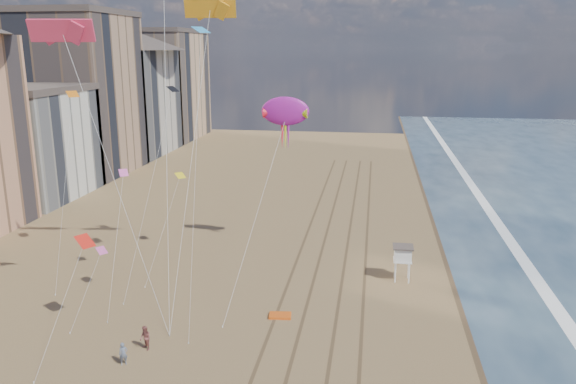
% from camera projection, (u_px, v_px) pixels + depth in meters
% --- Properties ---
extents(wet_sand, '(260.00, 260.00, 0.00)m').
position_uv_depth(wet_sand, '(478.00, 249.00, 64.61)').
color(wet_sand, '#42301E').
rests_on(wet_sand, ground).
extents(foam, '(260.00, 260.00, 0.00)m').
position_uv_depth(foam, '(517.00, 250.00, 63.98)').
color(foam, white).
rests_on(foam, ground).
extents(tracks, '(7.68, 120.00, 0.01)m').
position_uv_depth(tracks, '(329.00, 273.00, 57.47)').
color(tracks, brown).
rests_on(tracks, ground).
extents(buildings, '(34.72, 131.35, 29.00)m').
position_uv_depth(buildings, '(64.00, 102.00, 95.30)').
color(buildings, '#C6B284').
rests_on(buildings, ground).
extents(lifeguard_stand, '(1.98, 1.98, 3.58)m').
position_uv_depth(lifeguard_stand, '(403.00, 254.00, 55.09)').
color(lifeguard_stand, white).
rests_on(lifeguard_stand, ground).
extents(grounded_kite, '(2.00, 1.39, 0.21)m').
position_uv_depth(grounded_kite, '(280.00, 316.00, 48.18)').
color(grounded_kite, '#E35613').
rests_on(grounded_kite, ground).
extents(show_kite, '(4.77, 9.36, 23.22)m').
position_uv_depth(show_kite, '(285.00, 112.00, 58.86)').
color(show_kite, '#9F1890').
rests_on(show_kite, ground).
extents(kite_flyer_a, '(0.75, 0.67, 1.71)m').
position_uv_depth(kite_flyer_a, '(123.00, 354.00, 40.74)').
color(kite_flyer_a, slate).
rests_on(kite_flyer_a, ground).
extents(kite_flyer_b, '(1.19, 1.16, 1.93)m').
position_uv_depth(kite_flyer_b, '(145.00, 338.00, 42.72)').
color(kite_flyer_b, '#8D4C47').
rests_on(kite_flyer_b, ground).
extents(small_kites, '(16.05, 20.18, 20.42)m').
position_uv_depth(small_kites, '(136.00, 142.00, 51.45)').
color(small_kites, '#2893D8').
rests_on(small_kites, ground).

